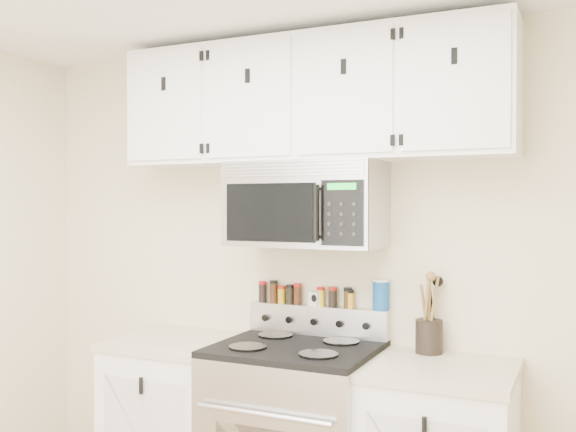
% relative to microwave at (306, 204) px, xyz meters
% --- Properties ---
extents(back_wall, '(3.50, 0.01, 2.50)m').
position_rel_microwave_xyz_m(back_wall, '(-0.00, 0.19, -0.38)').
color(back_wall, beige).
rests_on(back_wall, floor).
extents(base_cabinet_left, '(0.64, 0.62, 0.92)m').
position_rel_microwave_xyz_m(base_cabinet_left, '(-0.69, -0.10, -1.17)').
color(base_cabinet_left, white).
rests_on(base_cabinet_left, floor).
extents(microwave, '(0.76, 0.44, 0.42)m').
position_rel_microwave_xyz_m(microwave, '(0.00, 0.00, 0.00)').
color(microwave, '#9E9EA3').
rests_on(microwave, back_wall).
extents(upper_cabinets, '(2.00, 0.35, 0.62)m').
position_rel_microwave_xyz_m(upper_cabinets, '(-0.00, 0.03, 0.52)').
color(upper_cabinets, white).
rests_on(upper_cabinets, back_wall).
extents(utensil_crock, '(0.13, 0.13, 0.37)m').
position_rel_microwave_xyz_m(utensil_crock, '(0.59, 0.11, -0.62)').
color(utensil_crock, black).
rests_on(utensil_crock, base_cabinet_right).
extents(kitchen_timer, '(0.08, 0.07, 0.07)m').
position_rel_microwave_xyz_m(kitchen_timer, '(-0.01, 0.16, -0.49)').
color(kitchen_timer, white).
rests_on(kitchen_timer, range).
extents(salt_canister, '(0.08, 0.08, 0.15)m').
position_rel_microwave_xyz_m(salt_canister, '(0.34, 0.16, -0.45)').
color(salt_canister, '#154D96').
rests_on(salt_canister, range).
extents(spice_jar_0, '(0.05, 0.05, 0.11)m').
position_rel_microwave_xyz_m(spice_jar_0, '(-0.32, 0.16, -0.47)').
color(spice_jar_0, black).
rests_on(spice_jar_0, range).
extents(spice_jar_1, '(0.04, 0.04, 0.12)m').
position_rel_microwave_xyz_m(spice_jar_1, '(-0.26, 0.16, -0.47)').
color(spice_jar_1, '#3E1F0E').
rests_on(spice_jar_1, range).
extents(spice_jar_2, '(0.04, 0.04, 0.09)m').
position_rel_microwave_xyz_m(spice_jar_2, '(-0.21, 0.16, -0.48)').
color(spice_jar_2, '#C29416').
rests_on(spice_jar_2, range).
extents(spice_jar_3, '(0.04, 0.04, 0.10)m').
position_rel_microwave_xyz_m(spice_jar_3, '(-0.16, 0.16, -0.48)').
color(spice_jar_3, black).
rests_on(spice_jar_3, range).
extents(spice_jar_4, '(0.04, 0.04, 0.11)m').
position_rel_microwave_xyz_m(spice_jar_4, '(-0.12, 0.16, -0.47)').
color(spice_jar_4, '#3E1D0F').
rests_on(spice_jar_4, range).
extents(spice_jar_5, '(0.04, 0.04, 0.10)m').
position_rel_microwave_xyz_m(spice_jar_5, '(0.02, 0.16, -0.48)').
color(spice_jar_5, yellow).
rests_on(spice_jar_5, range).
extents(spice_jar_6, '(0.05, 0.05, 0.10)m').
position_rel_microwave_xyz_m(spice_jar_6, '(0.08, 0.16, -0.48)').
color(spice_jar_6, black).
rests_on(spice_jar_6, range).
extents(spice_jar_7, '(0.04, 0.04, 0.10)m').
position_rel_microwave_xyz_m(spice_jar_7, '(0.17, 0.16, -0.48)').
color(spice_jar_7, '#3B280E').
rests_on(spice_jar_7, range).
extents(spice_jar_8, '(0.04, 0.04, 0.09)m').
position_rel_microwave_xyz_m(spice_jar_8, '(0.18, 0.16, -0.48)').
color(spice_jar_8, orange).
rests_on(spice_jar_8, range).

